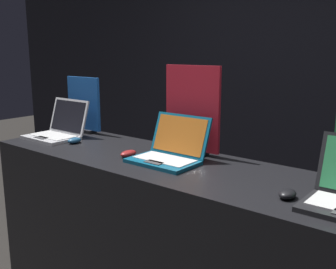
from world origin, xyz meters
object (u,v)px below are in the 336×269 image
(mouse_front, at_px, (74,140))
(laptop_middle, at_px, (170,151))
(laptop_front, at_px, (58,129))
(promo_stand_middle, at_px, (193,112))
(mouse_back, at_px, (287,194))
(mouse_middle, at_px, (128,154))
(promo_stand_front, at_px, (84,106))

(mouse_front, xyz_separation_m, laptop_middle, (0.74, 0.06, 0.04))
(laptop_front, distance_m, promo_stand_middle, 1.01)
(laptop_front, distance_m, laptop_middle, 0.97)
(laptop_front, bearing_deg, mouse_back, -3.74)
(laptop_front, xyz_separation_m, laptop_middle, (0.97, 0.02, -0.00))
(laptop_front, relative_size, laptop_middle, 0.99)
(promo_stand_middle, bearing_deg, mouse_front, -160.29)
(laptop_front, distance_m, mouse_middle, 0.73)
(promo_stand_front, bearing_deg, mouse_middle, -21.57)
(laptop_middle, distance_m, promo_stand_middle, 0.28)
(laptop_middle, height_order, promo_stand_middle, promo_stand_middle)
(mouse_front, bearing_deg, promo_stand_middle, 19.71)
(mouse_front, height_order, promo_stand_middle, promo_stand_middle)
(promo_stand_front, bearing_deg, mouse_back, -11.52)
(mouse_middle, bearing_deg, laptop_middle, 17.13)
(laptop_front, relative_size, promo_stand_middle, 0.71)
(mouse_front, height_order, laptop_middle, laptop_middle)
(mouse_front, xyz_separation_m, promo_stand_front, (-0.23, 0.27, 0.17))
(mouse_middle, bearing_deg, promo_stand_middle, 49.14)
(promo_stand_front, relative_size, mouse_back, 4.35)
(mouse_back, bearing_deg, promo_stand_front, 168.48)
(laptop_front, xyz_separation_m, mouse_back, (1.68, -0.11, -0.04))
(laptop_middle, relative_size, mouse_back, 3.93)
(laptop_front, relative_size, mouse_middle, 3.24)
(mouse_front, relative_size, mouse_back, 1.04)
(mouse_front, distance_m, mouse_middle, 0.50)
(mouse_front, height_order, mouse_back, same)
(laptop_front, xyz_separation_m, mouse_front, (0.23, -0.04, -0.04))
(laptop_front, height_order, mouse_middle, laptop_front)
(mouse_front, bearing_deg, laptop_front, 169.87)
(promo_stand_front, height_order, mouse_back, promo_stand_front)
(laptop_front, height_order, laptop_middle, laptop_front)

